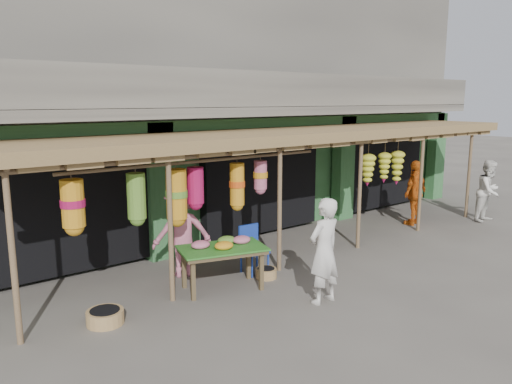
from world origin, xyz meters
TOP-DOWN VIEW (x-y plane):
  - ground at (0.00, 0.00)m, footprint 80.00×80.00m
  - building at (-0.00, 4.87)m, footprint 16.40×6.80m
  - awning at (-0.17, 0.80)m, footprint 14.00×2.70m
  - flower_table at (-2.98, -0.28)m, footprint 1.76×1.33m
  - blue_chair at (-1.99, 0.08)m, footprint 0.49×0.50m
  - basket_mid at (-5.29, -0.35)m, footprint 0.61×0.61m
  - basket_right at (-2.00, -0.38)m, footprint 0.44×0.44m
  - person_front at (-2.00, -1.91)m, footprint 0.69×0.47m
  - person_right at (6.00, -0.84)m, footprint 0.86×0.67m
  - person_vendor at (4.00, 0.27)m, footprint 1.11×0.56m
  - person_shopper at (-3.19, 0.80)m, footprint 1.34×1.05m

SIDE VIEW (x-z plane):
  - ground at x=0.00m, z-range 0.00..0.00m
  - basket_right at x=-2.00m, z-range 0.00..0.19m
  - basket_mid at x=-5.29m, z-range 0.00..0.22m
  - blue_chair at x=-1.99m, z-range 0.06..1.02m
  - flower_table at x=-2.98m, z-range 0.29..1.22m
  - person_right at x=6.00m, z-range 0.00..1.77m
  - person_vendor at x=4.00m, z-range 0.00..1.82m
  - person_shopper at x=-3.19m, z-range 0.00..1.82m
  - person_front at x=-2.00m, z-range 0.00..1.85m
  - awning at x=-0.17m, z-range 1.17..3.96m
  - building at x=0.00m, z-range -0.13..6.87m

